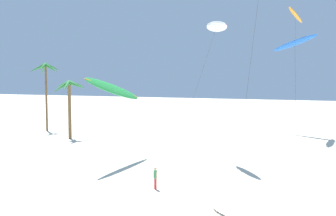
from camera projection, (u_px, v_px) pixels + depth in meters
The scene contains 8 objects.
palm_tree_0 at pixel (46, 74), 59.96m from camera, with size 4.95×5.26×10.49m.
palm_tree_1 at pixel (69, 91), 52.42m from camera, with size 5.04×4.84×7.88m.
flying_kite_0 at pixel (294, 43), 56.32m from camera, with size 6.94×7.45×14.50m.
flying_kite_2 at pixel (296, 15), 53.69m from camera, with size 2.26×11.12×17.92m.
flying_kite_5 at pixel (216, 27), 37.35m from camera, with size 5.19×5.57×13.76m.
flying_kite_8 at pixel (114, 89), 37.32m from camera, with size 2.02×14.26×8.71m.
grounded_kite_1 at pixel (239, 213), 23.35m from camera, with size 4.53×3.85×0.28m.
person_foreground_walker at pixel (155, 177), 28.81m from camera, with size 0.37×0.41×1.64m.
Camera 1 is at (6.75, -0.82, 8.18)m, focal length 42.02 mm.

